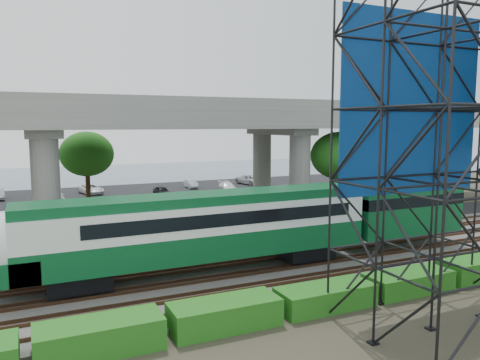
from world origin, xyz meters
name	(u,v)px	position (x,y,z in m)	size (l,w,h in m)	color
ground	(263,282)	(0.00, 0.00, 0.00)	(140.00, 140.00, 0.00)	#474233
ballast_bed	(247,270)	(0.00, 2.00, 0.10)	(90.00, 12.00, 0.20)	slate
service_road	(197,238)	(0.00, 10.50, 0.04)	(90.00, 5.00, 0.08)	black
parking_lot	(131,194)	(0.00, 34.00, 0.04)	(90.00, 18.00, 0.08)	black
harbor_water	(103,176)	(0.00, 56.00, 0.01)	(140.00, 40.00, 0.03)	#3F4E67
rail_tracks	(247,267)	(0.00, 2.00, 0.28)	(90.00, 9.52, 0.16)	#472D1E
commuter_train	(239,223)	(-0.47, 2.00, 2.88)	(29.30, 3.06, 4.30)	black
overpass	(156,126)	(-1.43, 16.00, 8.21)	(80.00, 12.00, 12.40)	#9E9B93
scaffold_tower	(467,147)	(5.14, -7.98, 7.47)	(9.36, 6.36, 15.00)	black
hedge_strip	(326,296)	(1.01, -4.30, 0.56)	(34.60, 1.80, 1.20)	#166317
trees	(116,160)	(-4.67, 16.17, 5.57)	(40.94, 16.94, 7.69)	#382314
suv	(7,248)	(-12.52, 10.25, 0.75)	(2.21, 4.80, 1.33)	black
parked_cars	(138,189)	(0.85, 33.79, 0.67)	(36.11, 9.53, 1.26)	silver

